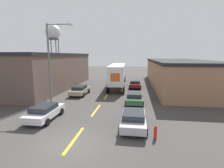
% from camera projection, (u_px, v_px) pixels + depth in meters
% --- Properties ---
extents(ground_plane, '(160.00, 160.00, 0.00)m').
position_uv_depth(ground_plane, '(70.00, 145.00, 11.07)').
color(ground_plane, '#3D3A38').
extents(road_centerline, '(0.20, 16.77, 0.01)m').
position_uv_depth(road_centerline, '(96.00, 110.00, 18.15)').
color(road_centerline, gold).
rests_on(road_centerline, ground_plane).
extents(warehouse_left, '(12.38, 22.49, 5.97)m').
position_uv_depth(warehouse_left, '(38.00, 70.00, 30.68)').
color(warehouse_left, brown).
rests_on(warehouse_left, ground_plane).
extents(warehouse_right, '(9.55, 27.97, 4.79)m').
position_uv_depth(warehouse_right, '(178.00, 73.00, 32.37)').
color(warehouse_right, '#9E7051').
rests_on(warehouse_right, ground_plane).
extents(semi_truck, '(3.42, 15.52, 4.01)m').
position_uv_depth(semi_truck, '(118.00, 73.00, 31.99)').
color(semi_truck, silver).
rests_on(semi_truck, ground_plane).
extents(parked_car_left_far, '(2.07, 4.45, 1.32)m').
position_uv_depth(parked_car_left_far, '(80.00, 90.00, 25.07)').
color(parked_car_left_far, tan).
rests_on(parked_car_left_far, ground_plane).
extents(parked_car_left_near, '(2.07, 4.45, 1.32)m').
position_uv_depth(parked_car_left_near, '(45.00, 112.00, 15.46)').
color(parked_car_left_near, silver).
rests_on(parked_car_left_near, ground_plane).
extents(parked_car_right_mid, '(2.07, 4.45, 1.32)m').
position_uv_depth(parked_car_right_mid, '(134.00, 97.00, 20.65)').
color(parked_car_right_mid, '#2D5B38').
rests_on(parked_car_right_mid, ground_plane).
extents(parked_car_right_far, '(2.07, 4.45, 1.32)m').
position_uv_depth(parked_car_right_far, '(135.00, 84.00, 30.57)').
color(parked_car_right_far, maroon).
rests_on(parked_car_right_far, ground_plane).
extents(parked_car_right_near, '(2.07, 4.45, 1.32)m').
position_uv_depth(parked_car_right_near, '(133.00, 119.00, 13.71)').
color(parked_car_right_near, '#B2B2B7').
rests_on(parked_car_right_near, ground_plane).
extents(water_tower, '(4.96, 4.96, 15.68)m').
position_uv_depth(water_tower, '(53.00, 33.00, 57.72)').
color(water_tower, '#47474C').
rests_on(water_tower, ground_plane).
extents(street_lamp, '(3.32, 0.32, 9.27)m').
position_uv_depth(street_lamp, '(52.00, 57.00, 20.61)').
color(street_lamp, slate).
rests_on(street_lamp, ground_plane).
extents(fire_hydrant, '(0.22, 0.22, 0.91)m').
position_uv_depth(fire_hydrant, '(155.00, 132.00, 11.88)').
color(fire_hydrant, red).
rests_on(fire_hydrant, ground_plane).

